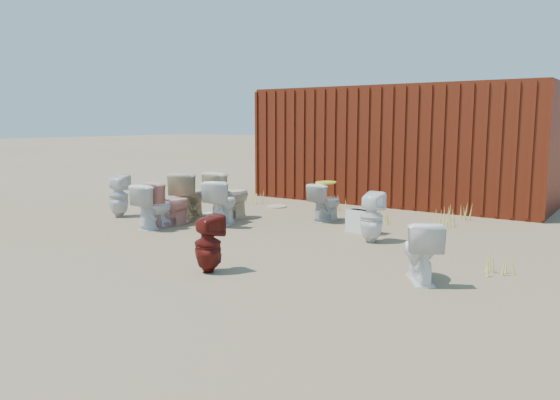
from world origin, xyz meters
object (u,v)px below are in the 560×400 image
Objects in this scene: toilet_back_a at (119,196)px; toilet_back_beige_right at (229,195)px; toilet_back_e at (371,217)px; toilet_front_c at (222,202)px; toilet_front_maroon at (208,244)px; toilet_back_beige_left at (190,195)px; toilet_front_a at (155,206)px; toilet_front_e at (420,250)px; shipping_container at (403,145)px; toilet_front_pink at (169,203)px; loose_tank at (363,221)px; toilet_back_yellowlid at (326,202)px.

toilet_back_beige_right is at bearing -169.96° from toilet_back_a.
toilet_front_c is at bearing 4.17° from toilet_back_e.
toilet_back_beige_left is (-2.58, 2.38, 0.08)m from toilet_front_maroon.
toilet_front_a is 0.85× the size of toilet_back_beige_right.
toilet_front_a is 2.85m from toilet_front_maroon.
toilet_front_a is 4.55m from toilet_front_e.
shipping_container reaches higher than toilet_front_a.
toilet_front_pink reaches higher than toilet_front_e.
toilet_back_e is (3.23, 0.76, -0.01)m from toilet_front_pink.
toilet_back_beige_left is 1.66× the size of loose_tank.
toilet_back_beige_left reaches higher than toilet_front_e.
toilet_back_beige_left is at bearing 1.37° from toilet_back_e.
toilet_front_maroon is at bearing -92.79° from loose_tank.
loose_tank is (0.97, -0.55, -0.15)m from toilet_back_yellowlid.
toilet_back_a is 4.38m from loose_tank.
toilet_front_maroon is at bearing 148.60° from toilet_front_a.
toilet_back_beige_left is 3.09m from loose_tank.
toilet_back_e is 0.69m from loose_tank.
toilet_back_beige_left reaches higher than loose_tank.
toilet_front_a is at bearing 87.34° from toilet_front_pink.
loose_tank is at bearing -167.67° from toilet_back_beige_right.
toilet_back_beige_left reaches higher than toilet_back_yellowlid.
loose_tank is (2.84, 1.29, -0.20)m from toilet_front_pink.
toilet_front_pink is 0.68m from toilet_back_beige_left.
toilet_front_pink reaches higher than toilet_back_yellowlid.
toilet_back_beige_right is at bearing -104.21° from toilet_front_pink.
toilet_back_a is at bearing 33.57° from toilet_back_beige_right.
toilet_front_e is 1.33× the size of loose_tank.
loose_tank is (-1.65, 1.98, -0.16)m from toilet_front_e.
toilet_back_beige_right is at bearing -168.23° from loose_tank.
toilet_back_beige_right is (-2.00, 2.74, 0.09)m from toilet_front_maroon.
toilet_front_pink is 1.12× the size of toilet_front_maroon.
toilet_front_c is 0.90× the size of toilet_back_beige_left.
toilet_back_e reaches higher than loose_tank.
toilet_back_beige_right reaches higher than toilet_front_c.
toilet_back_e is at bearing 164.93° from toilet_front_c.
toilet_back_e is at bearing -94.11° from toilet_front_maroon.
toilet_back_e is 1.42× the size of loose_tank.
toilet_back_a is at bearing -15.91° from toilet_front_a.
toilet_back_beige_right is (0.40, 1.02, 0.05)m from toilet_front_pink.
toilet_front_a is (-2.02, -5.18, -0.84)m from shipping_container.
toilet_back_beige_left is (-0.13, 0.92, 0.06)m from toilet_front_a.
shipping_container is 7.24× the size of toilet_back_beige_left.
toilet_back_yellowlid is (2.05, 1.18, -0.09)m from toilet_back_beige_left.
toilet_front_pink is at bearing 52.02° from toilet_back_yellowlid.
toilet_front_maroon is at bearing 132.11° from toilet_back_beige_right.
toilet_front_c reaches higher than toilet_back_yellowlid.
toilet_back_yellowlid is 1.12m from loose_tank.
toilet_front_a reaches higher than toilet_front_e.
toilet_front_a is 0.93m from toilet_back_beige_left.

